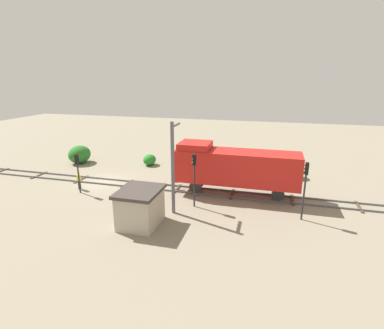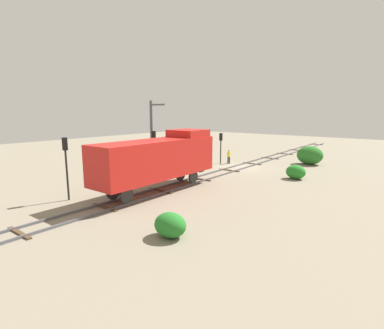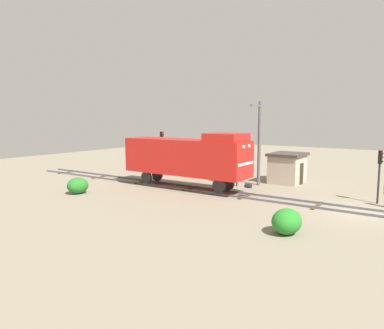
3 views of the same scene
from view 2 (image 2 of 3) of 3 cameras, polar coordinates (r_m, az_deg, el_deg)
The scene contains 12 objects.
ground_plane at distance 34.83m, azimuth 9.40°, elevation -0.48°, with size 96.07×96.07×0.00m, color gray.
railway_track at distance 34.82m, azimuth 9.40°, elevation -0.37°, with size 2.40×64.05×0.16m.
locomotive at distance 23.57m, azimuth -6.32°, elevation 1.36°, with size 2.90×11.60×4.60m.
traffic_signal_near at distance 36.53m, azimuth 5.52°, elevation 4.22°, with size 0.32×0.34×3.71m.
traffic_signal_mid at distance 27.90m, azimuth -7.25°, elevation 3.47°, with size 0.32×0.34×4.55m.
traffic_signal_far at distance 22.94m, azimuth -22.89°, elevation 1.28°, with size 0.32×0.34×4.53m.
worker_near_track at distance 36.82m, azimuth 7.03°, elevation 1.72°, with size 0.38×0.38×1.70m.
catenary_mast at distance 29.82m, azimuth -7.61°, elevation 5.38°, with size 1.94×0.28×7.35m.
relay_hut at distance 33.12m, azimuth -8.52°, elevation 1.44°, with size 3.50×2.90×2.74m.
bush_near at distance 38.64m, azimuth 21.53°, elevation 1.65°, with size 3.04×2.49×2.21m, color #296F26.
bush_mid at distance 29.96m, azimuth 19.15°, elevation -1.35°, with size 1.84×1.50×1.34m, color #257D26.
bush_far at distance 15.56m, azimuth -4.17°, elevation -11.42°, with size 1.76×1.44×1.28m, color #247326.
Camera 2 is at (-16.28, 30.13, 6.36)m, focal length 28.00 mm.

